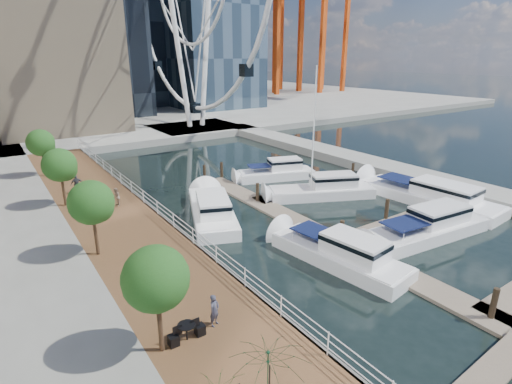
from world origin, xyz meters
name	(u,v)px	position (x,y,z in m)	size (l,w,h in m)	color
ground	(417,321)	(0.00, 0.00, 0.00)	(520.00, 520.00, 0.00)	black
boardwalk	(133,245)	(-9.00, 15.00, 0.50)	(6.00, 60.00, 1.00)	brown
seawall	(176,234)	(-6.00, 15.00, 0.50)	(0.25, 60.00, 1.00)	#595954
land_far	(55,106)	(0.00, 102.00, 0.50)	(200.00, 114.00, 1.00)	gray
breakwater	(369,164)	(20.00, 20.00, 0.50)	(4.00, 60.00, 1.00)	gray
pier	(196,129)	(14.00, 52.00, 0.50)	(14.00, 12.00, 1.00)	gray
railing	(174,221)	(-6.10, 15.00, 1.52)	(0.10, 60.00, 1.05)	white
floating_docks	(367,214)	(7.97, 9.98, 0.49)	(16.00, 34.00, 2.60)	#6D6051
port_cranes	(286,29)	(67.67, 95.67, 20.00)	(40.00, 52.00, 38.00)	#D84C14
street_trees	(91,203)	(-11.40, 14.00, 4.29)	(2.60, 42.60, 4.60)	#3F2B1C
yacht_foreground	(425,237)	(8.87, 5.46, 0.00)	(2.94, 10.99, 2.15)	white
pedestrian_near	(214,310)	(-8.87, 4.18, 1.75)	(0.55, 0.36, 1.51)	#43445A
pedestrian_mid	(116,197)	(-8.09, 21.49, 1.74)	(0.72, 0.56, 1.48)	gray
pedestrian_far	(77,184)	(-9.96, 26.49, 1.84)	(0.99, 0.41, 1.69)	#373A45
moored_yachts	(341,209)	(8.00, 12.77, 0.00)	(22.93, 34.82, 11.50)	white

